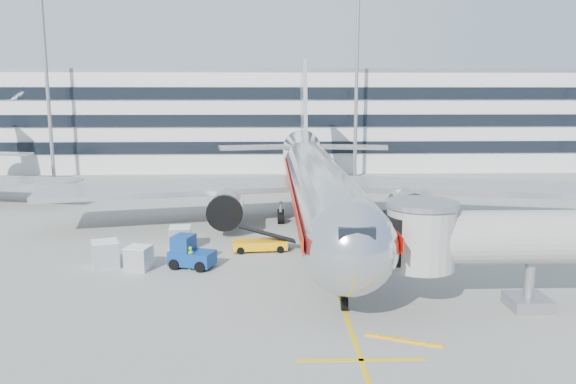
{
  "coord_description": "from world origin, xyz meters",
  "views": [
    {
      "loc": [
        -4.1,
        -37.93,
        12.15
      ],
      "look_at": [
        -2.7,
        7.84,
        4.0
      ],
      "focal_mm": 35.0,
      "sensor_mm": 36.0,
      "label": 1
    }
  ],
  "objects_px": {
    "cargo_container_left": "(105,254)",
    "cargo_container_front": "(139,258)",
    "main_jet": "(317,182)",
    "baggage_tug": "(189,254)",
    "ramp_worker": "(191,258)",
    "belt_loader": "(260,244)",
    "cargo_container_right": "(180,238)"
  },
  "relations": [
    {
      "from": "belt_loader",
      "to": "cargo_container_left",
      "type": "distance_m",
      "value": 11.41
    },
    {
      "from": "main_jet",
      "to": "ramp_worker",
      "type": "xyz_separation_m",
      "value": [
        -9.69,
        -12.0,
        -3.41
      ]
    },
    {
      "from": "cargo_container_front",
      "to": "ramp_worker",
      "type": "bearing_deg",
      "value": -1.71
    },
    {
      "from": "cargo_container_front",
      "to": "ramp_worker",
      "type": "xyz_separation_m",
      "value": [
        3.62,
        -0.11,
        -0.0
      ]
    },
    {
      "from": "belt_loader",
      "to": "cargo_container_front",
      "type": "xyz_separation_m",
      "value": [
        -8.31,
        -4.33,
        0.23
      ]
    },
    {
      "from": "baggage_tug",
      "to": "cargo_container_right",
      "type": "relative_size",
      "value": 1.89
    },
    {
      "from": "belt_loader",
      "to": "baggage_tug",
      "type": "xyz_separation_m",
      "value": [
        -4.86,
        -3.91,
        0.4
      ]
    },
    {
      "from": "belt_loader",
      "to": "baggage_tug",
      "type": "relative_size",
      "value": 1.3
    },
    {
      "from": "baggage_tug",
      "to": "ramp_worker",
      "type": "distance_m",
      "value": 0.58
    },
    {
      "from": "ramp_worker",
      "to": "belt_loader",
      "type": "bearing_deg",
      "value": -5.05
    },
    {
      "from": "cargo_container_left",
      "to": "cargo_container_right",
      "type": "relative_size",
      "value": 1.25
    },
    {
      "from": "main_jet",
      "to": "baggage_tug",
      "type": "xyz_separation_m",
      "value": [
        -9.86,
        -11.47,
        -3.24
      ]
    },
    {
      "from": "cargo_container_front",
      "to": "main_jet",
      "type": "bearing_deg",
      "value": 41.78
    },
    {
      "from": "cargo_container_left",
      "to": "ramp_worker",
      "type": "xyz_separation_m",
      "value": [
        6.13,
        -0.85,
        -0.11
      ]
    },
    {
      "from": "baggage_tug",
      "to": "cargo_container_front",
      "type": "xyz_separation_m",
      "value": [
        -3.45,
        -0.42,
        -0.16
      ]
    },
    {
      "from": "ramp_worker",
      "to": "main_jet",
      "type": "bearing_deg",
      "value": 2.6
    },
    {
      "from": "main_jet",
      "to": "belt_loader",
      "type": "bearing_deg",
      "value": -123.47
    },
    {
      "from": "belt_loader",
      "to": "cargo_container_right",
      "type": "bearing_deg",
      "value": 171.56
    },
    {
      "from": "cargo_container_left",
      "to": "cargo_container_front",
      "type": "distance_m",
      "value": 2.62
    },
    {
      "from": "main_jet",
      "to": "belt_loader",
      "type": "height_order",
      "value": "main_jet"
    },
    {
      "from": "baggage_tug",
      "to": "main_jet",
      "type": "bearing_deg",
      "value": 49.32
    },
    {
      "from": "belt_loader",
      "to": "cargo_container_right",
      "type": "xyz_separation_m",
      "value": [
        -6.27,
        0.93,
        0.29
      ]
    },
    {
      "from": "baggage_tug",
      "to": "cargo_container_left",
      "type": "bearing_deg",
      "value": 176.91
    },
    {
      "from": "belt_loader",
      "to": "baggage_tug",
      "type": "distance_m",
      "value": 6.25
    },
    {
      "from": "baggage_tug",
      "to": "cargo_container_right",
      "type": "bearing_deg",
      "value": 106.17
    },
    {
      "from": "cargo_container_right",
      "to": "cargo_container_front",
      "type": "xyz_separation_m",
      "value": [
        -2.04,
        -5.26,
        -0.06
      ]
    },
    {
      "from": "main_jet",
      "to": "ramp_worker",
      "type": "relative_size",
      "value": 30.71
    },
    {
      "from": "main_jet",
      "to": "cargo_container_right",
      "type": "xyz_separation_m",
      "value": [
        -11.26,
        -6.62,
        -3.35
      ]
    },
    {
      "from": "belt_loader",
      "to": "baggage_tug",
      "type": "bearing_deg",
      "value": -141.18
    },
    {
      "from": "main_jet",
      "to": "baggage_tug",
      "type": "height_order",
      "value": "main_jet"
    },
    {
      "from": "cargo_container_front",
      "to": "belt_loader",
      "type": "bearing_deg",
      "value": 27.54
    },
    {
      "from": "cargo_container_left",
      "to": "cargo_container_front",
      "type": "height_order",
      "value": "cargo_container_left"
    }
  ]
}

